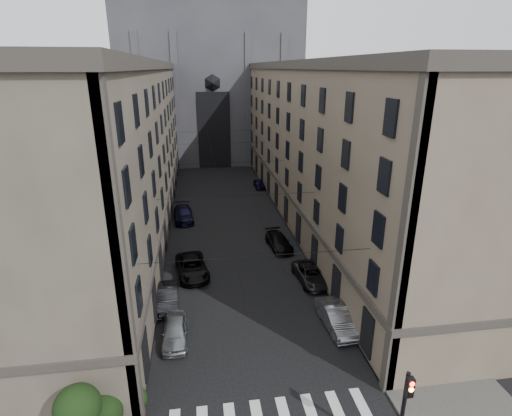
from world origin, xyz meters
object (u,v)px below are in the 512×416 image
car_left_midfar (192,267)px  car_left_midnear (168,297)px  car_left_far (183,214)px  car_left_near (175,331)px  traffic_light_right (404,407)px  car_right_near (336,318)px  car_right_far (259,184)px  gothic_tower (210,69)px  car_right_midnear (311,275)px  car_right_midfar (279,242)px

car_left_midfar → car_left_midnear: bearing=-119.3°
car_left_far → car_left_near: bearing=-95.5°
traffic_light_right → car_left_near: bearing=135.7°
car_left_midnear → car_right_near: size_ratio=0.93×
car_right_far → car_right_near: bearing=-91.1°
car_left_midnear → car_right_near: car_right_near is taller
traffic_light_right → car_left_midnear: (-11.80, 15.30, -2.54)m
gothic_tower → car_right_midnear: 58.62m
car_right_midnear → car_right_far: car_right_midnear is taller
car_left_far → car_right_midnear: 20.72m
car_right_midnear → car_right_midfar: (-1.43, 7.37, 0.02)m
car_left_far → traffic_light_right: bearing=-77.7°
car_left_near → car_right_far: bearing=72.4°
gothic_tower → car_left_midfar: (-4.30, -52.90, -17.00)m
car_left_midnear → car_left_near: bearing=-83.2°
gothic_tower → car_right_far: 31.65m
traffic_light_right → car_left_midfar: 22.58m
car_left_midfar → car_right_near: 14.19m
car_left_midnear → car_right_midnear: (12.40, 2.00, -0.05)m
car_left_near → car_left_midfar: car_left_midfar is taller
traffic_light_right → car_right_far: size_ratio=1.37×
car_left_far → car_right_near: 26.55m
traffic_light_right → car_left_near: traffic_light_right is taller
traffic_light_right → car_left_midnear: 19.49m
car_right_far → car_left_near: bearing=-108.8°
gothic_tower → car_left_midnear: gothic_tower is taller
car_left_midfar → car_right_far: 29.00m
gothic_tower → car_right_far: (6.20, -25.87, -17.15)m
car_left_near → car_left_midfar: 9.42m
car_left_far → car_right_far: car_left_far is taller
car_left_midnear → car_right_far: bearing=66.0°
car_left_far → car_right_near: car_left_far is taller
car_left_midfar → car_right_near: size_ratio=1.18×
traffic_light_right → car_right_midnear: size_ratio=1.02×
car_left_near → car_left_far: (0.03, 23.67, 0.08)m
car_right_far → traffic_light_right: bearing=-91.8°
car_right_midfar → car_right_far: size_ratio=1.31×
traffic_light_right → car_left_midfar: size_ratio=0.90×
car_right_midnear → car_right_far: (0.00, 29.87, -0.06)m
gothic_tower → car_right_near: gothic_tower is taller
car_right_near → car_right_midfar: size_ratio=0.98×
gothic_tower → car_left_far: size_ratio=10.27×
car_right_midnear → car_left_near: bearing=-155.2°
car_left_midfar → car_left_near: bearing=-104.8°
car_left_midfar → car_right_midnear: bearing=-23.0°
traffic_light_right → car_right_midnear: traffic_light_right is taller
gothic_tower → car_left_near: (-5.44, -62.24, -17.05)m
gothic_tower → car_left_midnear: bearing=-96.1°
gothic_tower → traffic_light_right: 74.67m
car_right_near → car_right_far: 36.58m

